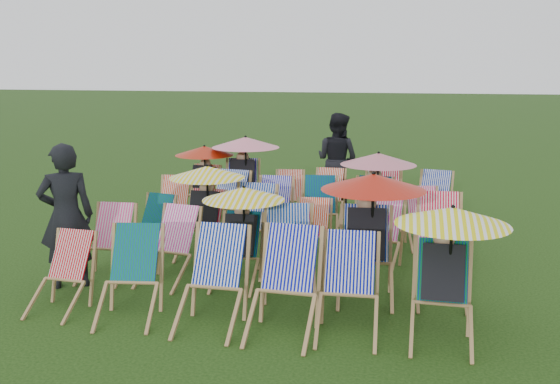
% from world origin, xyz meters
% --- Properties ---
extents(ground, '(100.00, 100.00, 0.00)m').
position_xyz_m(ground, '(0.00, 0.00, 0.00)').
color(ground, black).
rests_on(ground, ground).
extents(deckchair_0, '(0.60, 0.80, 0.83)m').
position_xyz_m(deckchair_0, '(-2.08, -2.19, 0.42)').
color(deckchair_0, '#A47C4C').
rests_on(deckchair_0, ground).
extents(deckchair_1, '(0.74, 0.95, 0.95)m').
position_xyz_m(deckchair_1, '(-1.24, -2.24, 0.47)').
color(deckchair_1, '#A47C4C').
rests_on(deckchair_1, ground).
extents(deckchair_2, '(0.68, 0.93, 1.00)m').
position_xyz_m(deckchair_2, '(-0.31, -2.27, 0.50)').
color(deckchair_2, '#A47C4C').
rests_on(deckchair_2, ground).
extents(deckchair_3, '(0.73, 0.98, 1.03)m').
position_xyz_m(deckchair_3, '(0.46, -2.30, 0.52)').
color(deckchair_3, '#A47C4C').
rests_on(deckchair_3, ground).
extents(deckchair_4, '(0.67, 0.91, 0.97)m').
position_xyz_m(deckchair_4, '(1.09, -2.19, 0.49)').
color(deckchair_4, '#A47C4C').
rests_on(deckchair_4, ground).
extents(deckchair_5, '(1.12, 1.17, 1.33)m').
position_xyz_m(deckchair_5, '(2.03, -2.15, 0.70)').
color(deckchair_5, '#A47C4C').
rests_on(deckchair_5, ground).
extents(deckchair_6, '(0.63, 0.85, 0.90)m').
position_xyz_m(deckchair_6, '(-2.08, -1.08, 0.45)').
color(deckchair_6, '#A47C4C').
rests_on(deckchair_6, ground).
extents(deckchair_7, '(0.73, 0.92, 0.91)m').
position_xyz_m(deckchair_7, '(-1.25, -1.08, 0.45)').
color(deckchair_7, '#A47C4C').
rests_on(deckchair_7, ground).
extents(deckchair_8, '(1.02, 1.06, 1.21)m').
position_xyz_m(deckchair_8, '(-0.35, -0.99, 0.64)').
color(deckchair_8, '#A47C4C').
rests_on(deckchair_8, ground).
extents(deckchair_9, '(0.82, 1.02, 0.99)m').
position_xyz_m(deckchair_9, '(0.30, -1.12, 0.49)').
color(deckchair_9, '#A47C4C').
rests_on(deckchair_9, ground).
extents(deckchair_10, '(1.22, 1.29, 1.44)m').
position_xyz_m(deckchair_10, '(1.22, -1.09, 0.76)').
color(deckchair_10, '#A47C4C').
rests_on(deckchair_10, ground).
extents(deckchair_11, '(0.65, 0.86, 0.89)m').
position_xyz_m(deckchair_11, '(2.05, -1.12, 0.45)').
color(deckchair_11, '#A47C4C').
rests_on(deckchair_11, ground).
extents(deckchair_12, '(0.67, 0.84, 0.82)m').
position_xyz_m(deckchair_12, '(-1.94, -0.03, 0.41)').
color(deckchair_12, '#A47C4C').
rests_on(deckchair_12, ground).
extents(deckchair_13, '(1.08, 1.12, 1.28)m').
position_xyz_m(deckchair_13, '(-1.16, 0.06, 0.67)').
color(deckchair_13, '#A47C4C').
rests_on(deckchair_13, ground).
extents(deckchair_14, '(0.72, 0.97, 1.00)m').
position_xyz_m(deckchair_14, '(-0.49, 0.03, 0.50)').
color(deckchair_14, '#A47C4C').
rests_on(deckchair_14, ground).
extents(deckchair_15, '(0.56, 0.77, 0.82)m').
position_xyz_m(deckchair_15, '(0.39, 0.10, 0.41)').
color(deckchair_15, '#A47C4C').
rests_on(deckchair_15, ground).
extents(deckchair_16, '(0.75, 0.93, 0.90)m').
position_xyz_m(deckchair_16, '(1.31, -0.01, 0.45)').
color(deckchair_16, '#A47C4C').
rests_on(deckchair_16, ground).
extents(deckchair_17, '(0.66, 0.91, 0.98)m').
position_xyz_m(deckchair_17, '(2.11, 0.06, 0.49)').
color(deckchair_17, '#A47C4C').
rests_on(deckchair_17, ground).
extents(deckchair_18, '(0.63, 0.83, 0.86)m').
position_xyz_m(deckchair_18, '(-2.08, 1.21, 0.43)').
color(deckchair_18, '#A47C4C').
rests_on(deckchair_18, ground).
extents(deckchair_19, '(0.75, 0.96, 0.97)m').
position_xyz_m(deckchair_19, '(-1.19, 1.27, 0.48)').
color(deckchair_19, '#A47C4C').
rests_on(deckchair_19, ground).
extents(deckchair_20, '(0.62, 0.86, 0.92)m').
position_xyz_m(deckchair_20, '(-0.39, 1.13, 0.46)').
color(deckchair_20, '#A47C4C').
rests_on(deckchair_20, ground).
extents(deckchair_21, '(0.72, 0.92, 0.93)m').
position_xyz_m(deckchair_21, '(0.35, 1.27, 0.46)').
color(deckchair_21, '#A47C4C').
rests_on(deckchair_21, ground).
extents(deckchair_22, '(1.15, 1.20, 1.36)m').
position_xyz_m(deckchair_22, '(1.17, 1.22, 0.72)').
color(deckchair_22, '#A47C4C').
rests_on(deckchair_22, ground).
extents(deckchair_23, '(0.70, 0.87, 0.85)m').
position_xyz_m(deckchair_23, '(1.95, 1.13, 0.42)').
color(deckchair_23, '#A47C4C').
rests_on(deckchair_23, ground).
extents(deckchair_24, '(1.05, 1.12, 1.24)m').
position_xyz_m(deckchair_24, '(-1.95, 2.34, 0.66)').
color(deckchair_24, '#A47C4C').
rests_on(deckchair_24, ground).
extents(deckchair_25, '(1.20, 1.30, 1.42)m').
position_xyz_m(deckchair_25, '(-1.17, 2.36, 0.75)').
color(deckchair_25, '#A47C4C').
rests_on(deckchair_25, ground).
extents(deckchair_26, '(0.64, 0.83, 0.84)m').
position_xyz_m(deckchair_26, '(-0.33, 2.30, 0.42)').
color(deckchair_26, '#A47C4C').
rests_on(deckchair_26, ground).
extents(deckchair_27, '(0.61, 0.83, 0.87)m').
position_xyz_m(deckchair_27, '(0.34, 2.37, 0.44)').
color(deckchair_27, '#A47C4C').
rests_on(deckchair_27, ground).
extents(deckchair_28, '(0.71, 0.97, 1.03)m').
position_xyz_m(deckchair_28, '(1.29, 2.31, 0.51)').
color(deckchair_28, '#A47C4C').
rests_on(deckchair_28, ground).
extents(deckchair_29, '(0.75, 0.93, 0.91)m').
position_xyz_m(deckchair_29, '(2.10, 2.29, 0.45)').
color(deckchair_29, '#A47C4C').
rests_on(deckchair_29, ground).
extents(person_left, '(0.77, 0.69, 1.78)m').
position_xyz_m(person_left, '(-2.38, -1.47, 0.89)').
color(person_left, black).
rests_on(person_left, ground).
extents(person_rear, '(1.08, 0.99, 1.78)m').
position_xyz_m(person_rear, '(0.37, 3.56, 0.89)').
color(person_rear, black).
rests_on(person_rear, ground).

